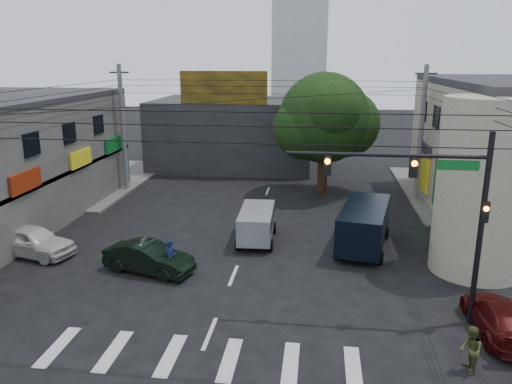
% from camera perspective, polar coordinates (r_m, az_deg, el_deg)
% --- Properties ---
extents(ground, '(160.00, 160.00, 0.00)m').
position_cam_1_polar(ground, '(21.31, -3.53, -11.72)').
color(ground, black).
rests_on(ground, ground).
extents(sidewalk_far_left, '(16.00, 16.00, 0.15)m').
position_cam_1_polar(sidewalk_far_left, '(43.64, -22.74, 1.30)').
color(sidewalk_far_left, '#514F4C').
rests_on(sidewalk_far_left, ground).
extents(corner_column, '(4.00, 4.00, 8.00)m').
position_cam_1_polar(corner_column, '(24.46, 24.47, 0.48)').
color(corner_column, gray).
rests_on(corner_column, ground).
extents(building_far, '(14.00, 10.00, 6.00)m').
position_cam_1_polar(building_far, '(45.79, -2.48, 6.79)').
color(building_far, '#232326').
rests_on(building_far, ground).
extents(billboard, '(7.00, 0.30, 2.60)m').
position_cam_1_polar(billboard, '(40.56, -3.73, 11.81)').
color(billboard, olive).
rests_on(billboard, building_far).
extents(street_tree, '(6.40, 6.40, 8.70)m').
position_cam_1_polar(street_tree, '(35.90, 7.82, 8.35)').
color(street_tree, black).
rests_on(street_tree, ground).
extents(traffic_gantry, '(7.10, 0.35, 7.20)m').
position_cam_1_polar(traffic_gantry, '(18.75, 19.79, -0.56)').
color(traffic_gantry, black).
rests_on(traffic_gantry, ground).
extents(utility_pole_far_left, '(0.32, 0.32, 9.20)m').
position_cam_1_polar(utility_pole_far_left, '(37.78, -14.96, 6.98)').
color(utility_pole_far_left, '#59595B').
rests_on(utility_pole_far_left, ground).
extents(utility_pole_far_right, '(0.32, 0.32, 9.20)m').
position_cam_1_polar(utility_pole_far_right, '(35.68, 18.33, 6.28)').
color(utility_pole_far_right, '#59595B').
rests_on(utility_pole_far_right, ground).
extents(dark_sedan, '(3.69, 5.02, 1.40)m').
position_cam_1_polar(dark_sedan, '(23.68, -12.16, -7.35)').
color(dark_sedan, black).
rests_on(dark_sedan, ground).
extents(white_compact, '(3.86, 5.31, 1.53)m').
position_cam_1_polar(white_compact, '(27.42, -24.22, -5.10)').
color(white_compact, silver).
rests_on(white_compact, ground).
extents(maroon_sedan, '(1.95, 4.45, 1.27)m').
position_cam_1_polar(maroon_sedan, '(20.34, 26.08, -12.73)').
color(maroon_sedan, '#3D0809').
rests_on(maroon_sedan, ground).
extents(silver_minivan, '(4.20, 1.98, 1.76)m').
position_cam_1_polar(silver_minivan, '(26.86, 0.07, -3.85)').
color(silver_minivan, gray).
rests_on(silver_minivan, ground).
extents(navy_van, '(6.44, 4.26, 2.25)m').
position_cam_1_polar(navy_van, '(26.45, 12.22, -3.94)').
color(navy_van, black).
rests_on(navy_van, ground).
extents(traffic_officer, '(0.72, 0.56, 1.72)m').
position_cam_1_polar(traffic_officer, '(23.04, -9.75, -7.43)').
color(traffic_officer, '#12193F').
rests_on(traffic_officer, ground).
extents(pedestrian_olive, '(0.80, 0.64, 1.56)m').
position_cam_1_polar(pedestrian_olive, '(17.64, 23.33, -16.26)').
color(pedestrian_olive, '#3B441F').
rests_on(pedestrian_olive, ground).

